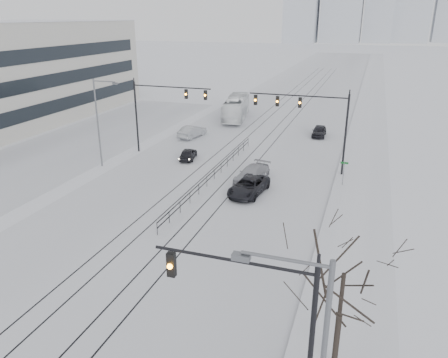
% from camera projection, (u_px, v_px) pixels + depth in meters
% --- Properties ---
extents(road, '(22.00, 260.00, 0.02)m').
position_uv_depth(road, '(279.00, 116.00, 68.54)').
color(road, silver).
rests_on(road, ground).
extents(sidewalk_east, '(5.00, 260.00, 0.16)m').
position_uv_depth(sidewalk_east, '(369.00, 122.00, 64.47)').
color(sidewalk_east, silver).
rests_on(sidewalk_east, ground).
extents(curb, '(0.10, 260.00, 0.12)m').
position_uv_depth(curb, '(352.00, 121.00, 65.21)').
color(curb, gray).
rests_on(curb, ground).
extents(parking_strip, '(14.00, 60.00, 0.03)m').
position_uv_depth(parking_strip, '(72.00, 147.00, 52.36)').
color(parking_strip, silver).
rests_on(parking_strip, ground).
extents(tram_rails, '(5.30, 180.00, 0.01)m').
position_uv_depth(tram_rails, '(243.00, 151.00, 50.80)').
color(tram_rails, black).
rests_on(tram_rails, ground).
extents(traffic_mast_near, '(6.10, 0.37, 7.00)m').
position_uv_depth(traffic_mast_near, '(268.00, 316.00, 15.80)').
color(traffic_mast_near, black).
rests_on(traffic_mast_near, ground).
extents(traffic_mast_ne, '(9.60, 0.37, 8.00)m').
position_uv_depth(traffic_mast_ne, '(311.00, 116.00, 41.90)').
color(traffic_mast_ne, black).
rests_on(traffic_mast_ne, ground).
extents(traffic_mast_nw, '(9.10, 0.37, 8.00)m').
position_uv_depth(traffic_mast_nw, '(160.00, 105.00, 47.85)').
color(traffic_mast_nw, black).
rests_on(traffic_mast_nw, ground).
extents(street_light_west, '(2.73, 0.25, 9.00)m').
position_uv_depth(street_light_west, '(100.00, 117.00, 43.76)').
color(street_light_west, '#595B60').
rests_on(street_light_west, ground).
extents(bare_tree, '(4.40, 4.40, 6.10)m').
position_uv_depth(bare_tree, '(343.00, 284.00, 17.77)').
color(bare_tree, black).
rests_on(bare_tree, ground).
extents(median_fence, '(0.06, 24.00, 1.00)m').
position_uv_depth(median_fence, '(214.00, 174.00, 41.75)').
color(median_fence, black).
rests_on(median_fence, ground).
extents(street_sign, '(0.70, 0.06, 2.40)m').
position_uv_depth(street_sign, '(344.00, 170.00, 39.60)').
color(street_sign, '#595B60').
rests_on(street_sign, ground).
extents(sedan_sb_inner, '(2.16, 3.90, 1.25)m').
position_uv_depth(sedan_sb_inner, '(188.00, 154.00, 47.56)').
color(sedan_sb_inner, black).
rests_on(sedan_sb_inner, ground).
extents(sedan_sb_outer, '(2.48, 4.88, 1.53)m').
position_uv_depth(sedan_sb_outer, '(192.00, 132.00, 56.18)').
color(sedan_sb_outer, '#979A9E').
rests_on(sedan_sb_outer, ground).
extents(sedan_nb_front, '(3.02, 5.51, 1.46)m').
position_uv_depth(sedan_nb_front, '(249.00, 186.00, 38.23)').
color(sedan_nb_front, black).
rests_on(sedan_nb_front, ground).
extents(sedan_nb_right, '(2.92, 5.30, 1.45)m').
position_uv_depth(sedan_nb_right, '(252.00, 174.00, 41.17)').
color(sedan_nb_right, '#A1A2A9').
rests_on(sedan_nb_right, ground).
extents(sedan_nb_far, '(1.78, 4.17, 1.41)m').
position_uv_depth(sedan_nb_far, '(319.00, 131.00, 56.66)').
color(sedan_nb_far, black).
rests_on(sedan_nb_far, ground).
extents(box_truck, '(4.82, 12.26, 3.33)m').
position_uv_depth(box_truck, '(236.00, 108.00, 66.11)').
color(box_truck, white).
rests_on(box_truck, ground).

